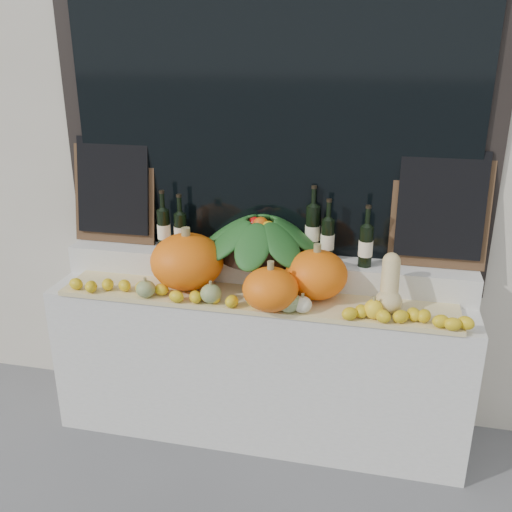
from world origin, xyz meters
TOP-DOWN VIEW (x-y plane):
  - storefront_facade at (0.00, 2.25)m, footprint 7.00×0.94m
  - display_sill at (0.00, 1.52)m, footprint 2.30×0.55m
  - rear_tier at (0.00, 1.68)m, footprint 2.30×0.25m
  - straw_bedding at (0.00, 1.40)m, footprint 2.10×0.32m
  - pumpkin_left at (-0.38, 1.46)m, footprint 0.47×0.47m
  - pumpkin_right at (0.32, 1.48)m, footprint 0.36×0.36m
  - pumpkin_center at (0.11, 1.29)m, footprint 0.30×0.30m
  - butternut_squash at (0.69, 1.40)m, footprint 0.14×0.20m
  - decorative_gourds at (0.05, 1.29)m, footprint 1.27×0.13m
  - lemon_heap at (0.00, 1.29)m, footprint 2.20×0.16m
  - produce_bowl at (-0.02, 1.66)m, footprint 0.72×0.72m
  - wine_bottle_far_left at (-0.59, 1.66)m, footprint 0.08×0.08m
  - wine_bottle_near_left at (-0.49, 1.67)m, footprint 0.08×0.08m
  - wine_bottle_tall at (0.26, 1.74)m, footprint 0.08×0.08m
  - wine_bottle_near_right at (0.35, 1.69)m, footprint 0.08×0.08m
  - wine_bottle_far_right at (0.55, 1.64)m, footprint 0.08×0.08m
  - chalkboard_left at (-0.92, 1.74)m, footprint 0.50×0.13m
  - chalkboard_right at (0.92, 1.74)m, footprint 0.50×0.13m

SIDE VIEW (x-z plane):
  - display_sill at x=0.00m, z-range 0.00..0.88m
  - straw_bedding at x=0.00m, z-range 0.88..0.90m
  - lemon_heap at x=0.00m, z-range 0.91..0.97m
  - decorative_gourds at x=0.05m, z-range 0.88..1.03m
  - rear_tier at x=0.00m, z-range 0.88..1.04m
  - pumpkin_center at x=0.11m, z-range 0.91..1.12m
  - butternut_squash at x=0.69m, z-range 0.89..1.17m
  - pumpkin_right at x=0.32m, z-range 0.91..1.16m
  - pumpkin_left at x=-0.38m, z-range 0.91..1.21m
  - wine_bottle_near_left at x=-0.49m, z-range 0.99..1.31m
  - produce_bowl at x=-0.02m, z-range 1.03..1.27m
  - wine_bottle_far_right at x=0.55m, z-range 0.99..1.32m
  - wine_bottle_near_right at x=0.35m, z-range 0.99..1.33m
  - wine_bottle_far_left at x=-0.59m, z-range 0.99..1.33m
  - wine_bottle_tall at x=0.26m, z-range 0.99..1.39m
  - chalkboard_left at x=-0.92m, z-range 1.05..1.67m
  - chalkboard_right at x=0.92m, z-range 1.05..1.67m
  - storefront_facade at x=0.00m, z-range 0.00..4.50m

